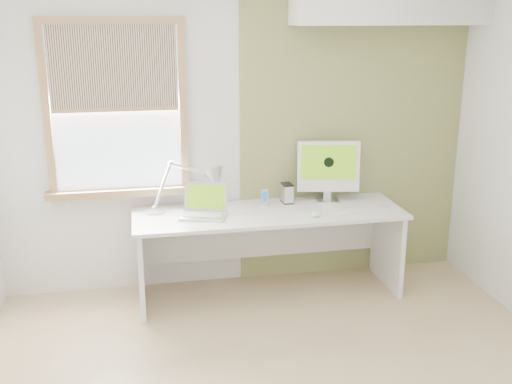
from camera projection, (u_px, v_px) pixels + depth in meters
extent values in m
cube|color=silver|center=(240.00, 135.00, 5.10)|extent=(4.00, 0.02, 2.60)
cube|color=silver|center=(441.00, 357.00, 1.79)|extent=(4.00, 0.02, 2.60)
cube|color=olive|center=(353.00, 131.00, 5.27)|extent=(2.00, 0.02, 2.60)
cube|color=olive|center=(46.00, 111.00, 4.71)|extent=(0.06, 0.06, 1.42)
cube|color=olive|center=(183.00, 107.00, 4.91)|extent=(0.06, 0.06, 1.42)
cube|color=olive|center=(110.00, 20.00, 4.62)|extent=(1.00, 0.06, 0.06)
cube|color=olive|center=(121.00, 192.00, 4.98)|extent=(1.20, 0.14, 0.06)
cube|color=#D1E2F9|center=(116.00, 109.00, 4.82)|extent=(1.00, 0.01, 1.30)
cube|color=beige|center=(113.00, 68.00, 4.69)|extent=(0.98, 0.02, 0.65)
cube|color=olive|center=(116.00, 110.00, 4.78)|extent=(0.98, 0.03, 0.03)
cube|color=silver|center=(269.00, 213.00, 4.94)|extent=(2.20, 0.70, 0.03)
cube|color=silver|center=(141.00, 264.00, 4.85)|extent=(0.04, 0.64, 0.70)
cube|color=silver|center=(387.00, 246.00, 5.24)|extent=(0.04, 0.64, 0.70)
cube|color=silver|center=(261.00, 231.00, 5.32)|extent=(2.08, 0.02, 0.48)
cylinder|color=silver|center=(155.00, 211.00, 4.92)|extent=(0.20, 0.20, 0.02)
sphere|color=silver|center=(155.00, 208.00, 4.91)|extent=(0.06, 0.06, 0.05)
cylinder|color=silver|center=(163.00, 186.00, 4.89)|extent=(0.17, 0.06, 0.37)
sphere|color=silver|center=(171.00, 163.00, 4.86)|extent=(0.05, 0.05, 0.05)
cylinder|color=silver|center=(191.00, 169.00, 4.92)|extent=(0.34, 0.04, 0.14)
sphere|color=silver|center=(212.00, 175.00, 4.97)|extent=(0.05, 0.05, 0.04)
cone|color=silver|center=(215.00, 179.00, 4.99)|extent=(0.29, 0.30, 0.23)
cube|color=silver|center=(204.00, 216.00, 4.81)|extent=(0.41, 0.34, 0.02)
cube|color=#B2B5B7|center=(204.00, 214.00, 4.80)|extent=(0.33, 0.23, 0.00)
cube|color=silver|center=(206.00, 196.00, 4.89)|extent=(0.36, 0.17, 0.23)
cube|color=#55860F|center=(206.00, 196.00, 4.88)|extent=(0.31, 0.14, 0.19)
cylinder|color=silver|center=(265.00, 204.00, 5.10)|extent=(0.08, 0.08, 0.02)
cube|color=silver|center=(265.00, 196.00, 5.08)|extent=(0.06, 0.01, 0.12)
cube|color=#194C99|center=(265.00, 196.00, 5.08)|extent=(0.05, 0.00, 0.08)
cube|color=silver|center=(287.00, 193.00, 5.15)|extent=(0.08, 0.13, 0.17)
cube|color=black|center=(287.00, 184.00, 5.13)|extent=(0.09, 0.13, 0.01)
cube|color=black|center=(287.00, 202.00, 5.17)|extent=(0.09, 0.13, 0.01)
cube|color=silver|center=(327.00, 200.00, 5.21)|extent=(0.22, 0.21, 0.01)
cube|color=silver|center=(327.00, 189.00, 5.22)|extent=(0.07, 0.03, 0.17)
cube|color=white|center=(328.00, 166.00, 5.15)|extent=(0.54, 0.19, 0.43)
cube|color=#55860F|center=(329.00, 162.00, 5.11)|extent=(0.46, 0.12, 0.29)
cylinder|color=black|center=(329.00, 162.00, 5.11)|extent=(0.09, 0.03, 0.09)
cube|color=white|center=(361.00, 210.00, 4.95)|extent=(0.45, 0.17, 0.02)
cube|color=white|center=(361.00, 209.00, 4.94)|extent=(0.42, 0.14, 0.00)
ellipsoid|color=white|center=(316.00, 214.00, 4.82)|extent=(0.11, 0.13, 0.03)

